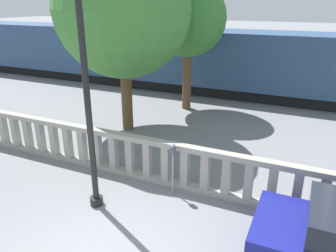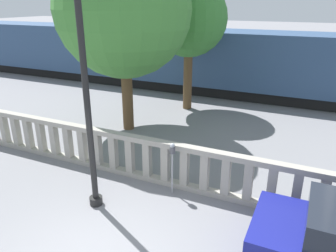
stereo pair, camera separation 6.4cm
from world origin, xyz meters
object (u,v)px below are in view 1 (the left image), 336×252
train_near (166,57)px  tree_left (188,19)px  lamppost (85,75)px  tree_right (123,9)px  parking_meter (173,155)px

train_near → tree_left: size_ratio=5.29×
lamppost → train_near: 11.89m
lamppost → tree_right: size_ratio=0.90×
tree_right → tree_left: bearing=71.7°
tree_left → train_near: bearing=127.6°
tree_left → tree_right: (-1.10, -3.33, 0.45)m
parking_meter → tree_right: 5.83m
lamppost → tree_right: 5.20m
train_near → parking_meter: bearing=-64.3°
train_near → tree_left: bearing=-52.4°
train_near → tree_right: size_ratio=4.36×
lamppost → parking_meter: (1.47, 1.24, -2.09)m
lamppost → tree_right: tree_right is taller
lamppost → tree_left: size_ratio=1.09×
parking_meter → train_near: 11.18m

